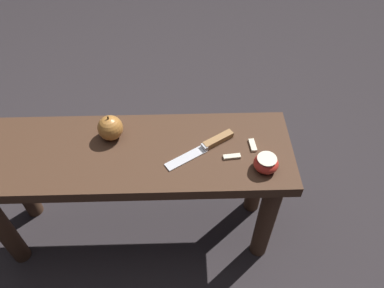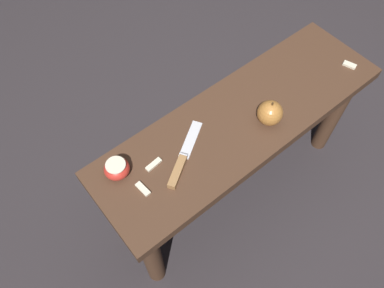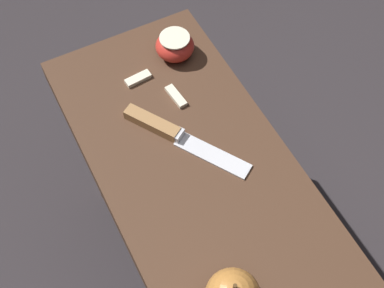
{
  "view_description": "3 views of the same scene",
  "coord_description": "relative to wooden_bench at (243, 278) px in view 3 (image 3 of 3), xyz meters",
  "views": [
    {
      "loc": [
        -0.18,
        0.77,
        1.4
      ],
      "look_at": [
        -0.21,
        0.01,
        0.53
      ],
      "focal_mm": 35.0,
      "sensor_mm": 36.0,
      "label": 1
    },
    {
      "loc": [
        -0.58,
        -0.46,
        1.48
      ],
      "look_at": [
        -0.21,
        0.01,
        0.53
      ],
      "focal_mm": 35.0,
      "sensor_mm": 36.0,
      "label": 2
    },
    {
      "loc": [
        0.22,
        -0.21,
        1.3
      ],
      "look_at": [
        -0.21,
        0.01,
        0.53
      ],
      "focal_mm": 50.0,
      "sensor_mm": 36.0,
      "label": 3
    }
  ],
  "objects": [
    {
      "name": "wooden_bench",
      "position": [
        0.0,
        0.0,
        0.0
      ],
      "size": [
        1.05,
        0.32,
        0.5
      ],
      "color": "#472D1E",
      "rests_on": "ground_plane"
    },
    {
      "name": "apple_slice_near_knife",
      "position": [
        -0.33,
        0.04,
        0.11
      ],
      "size": [
        0.06,
        0.02,
        0.01
      ],
      "color": "beige",
      "rests_on": "wooden_bench"
    },
    {
      "name": "knife",
      "position": [
        -0.26,
        -0.01,
        0.12
      ],
      "size": [
        0.22,
        0.16,
        0.02
      ],
      "rotation": [
        0.0,
        0.0,
        0.57
      ],
      "color": "silver",
      "rests_on": "wooden_bench"
    },
    {
      "name": "apple_slice_center",
      "position": [
        -0.4,
        -0.01,
        0.11
      ],
      "size": [
        0.02,
        0.05,
        0.01
      ],
      "color": "beige",
      "rests_on": "wooden_bench"
    },
    {
      "name": "apple_cut",
      "position": [
        -0.42,
        0.08,
        0.13
      ],
      "size": [
        0.08,
        0.08,
        0.05
      ],
      "color": "red",
      "rests_on": "wooden_bench"
    }
  ]
}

